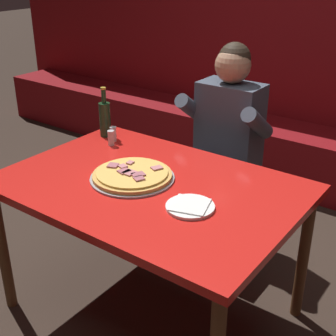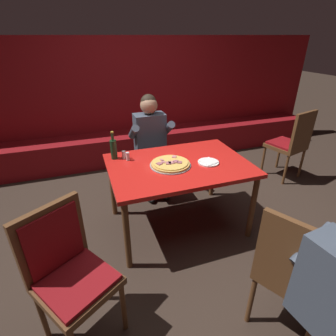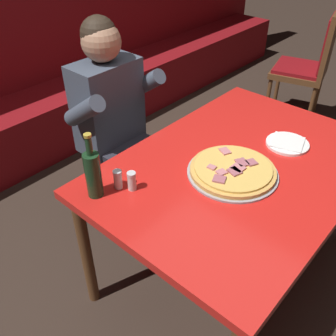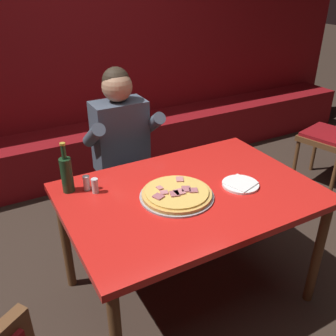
# 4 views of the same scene
# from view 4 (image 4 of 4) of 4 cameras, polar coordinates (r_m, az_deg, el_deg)

# --- Properties ---
(ground_plane) EXTENTS (24.00, 24.00, 0.00)m
(ground_plane) POSITION_cam_4_polar(r_m,az_deg,el_deg) (2.56, 2.92, -18.14)
(ground_plane) COLOR #33261E
(booth_wall_panel) EXTENTS (6.80, 0.16, 1.90)m
(booth_wall_panel) POSITION_cam_4_polar(r_m,az_deg,el_deg) (3.90, -14.20, 13.85)
(booth_wall_panel) COLOR maroon
(booth_wall_panel) RESTS_ON ground_plane
(booth_bench) EXTENTS (6.46, 0.48, 0.46)m
(booth_bench) POSITION_cam_4_polar(r_m,az_deg,el_deg) (3.85, -11.64, 2.48)
(booth_bench) COLOR maroon
(booth_bench) RESTS_ON ground_plane
(main_dining_table) EXTENTS (1.39, 0.97, 0.76)m
(main_dining_table) POSITION_cam_4_polar(r_m,az_deg,el_deg) (2.13, 3.36, -5.28)
(main_dining_table) COLOR brown
(main_dining_table) RESTS_ON ground_plane
(pizza) EXTENTS (0.40, 0.40, 0.05)m
(pizza) POSITION_cam_4_polar(r_m,az_deg,el_deg) (2.02, 1.35, -3.98)
(pizza) COLOR #9E9EA3
(pizza) RESTS_ON main_dining_table
(plate_white_paper) EXTENTS (0.21, 0.21, 0.02)m
(plate_white_paper) POSITION_cam_4_polar(r_m,az_deg,el_deg) (2.17, 10.98, -2.43)
(plate_white_paper) COLOR white
(plate_white_paper) RESTS_ON main_dining_table
(beer_bottle) EXTENTS (0.07, 0.07, 0.29)m
(beer_bottle) POSITION_cam_4_polar(r_m,az_deg,el_deg) (2.11, -15.19, -0.82)
(beer_bottle) COLOR #19381E
(beer_bottle) RESTS_ON main_dining_table
(shaker_parmesan) EXTENTS (0.04, 0.04, 0.09)m
(shaker_parmesan) POSITION_cam_4_polar(r_m,az_deg,el_deg) (2.13, -12.30, -2.34)
(shaker_parmesan) COLOR silver
(shaker_parmesan) RESTS_ON main_dining_table
(shaker_red_pepper_flakes) EXTENTS (0.04, 0.04, 0.09)m
(shaker_red_pepper_flakes) POSITION_cam_4_polar(r_m,az_deg,el_deg) (2.09, -11.06, -2.77)
(shaker_red_pepper_flakes) COLOR silver
(shaker_red_pepper_flakes) RESTS_ON main_dining_table
(diner_seated_blue_shirt) EXTENTS (0.53, 0.53, 1.27)m
(diner_seated_blue_shirt) POSITION_cam_4_polar(r_m,az_deg,el_deg) (2.70, -6.51, 2.79)
(diner_seated_blue_shirt) COLOR black
(diner_seated_blue_shirt) RESTS_ON ground_plane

